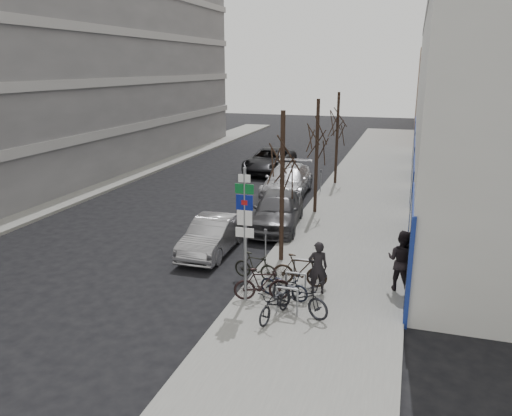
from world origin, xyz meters
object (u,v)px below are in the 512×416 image
Objects in this scene: meter_back at (321,178)px; parked_car_back at (287,181)px; parked_car_mid at (277,210)px; meter_front at (265,243)px; tree_near at (283,152)px; parked_car_front at (212,235)px; bike_rack at (296,282)px; pedestrian_near at (318,268)px; lane_car at (270,160)px; bike_near_left at (275,301)px; bike_mid_inner at (256,266)px; bike_far_curb at (300,293)px; meter_mid at (299,203)px; pedestrian_far at (402,260)px; bike_near_right at (262,284)px; bike_mid_curb at (284,283)px; tree_mid at (317,130)px; highway_sign_pole at (245,227)px; tree_far at (338,117)px; bike_far_inner at (300,270)px.

meter_back is 1.86m from parked_car_back.
meter_front is at bearing -86.50° from parked_car_mid.
parked_car_front is at bearing 173.84° from tree_near.
pedestrian_near is (0.56, 0.54, 0.33)m from bike_rack.
bike_near_left is at bearing -74.08° from lane_car.
pedestrian_near reaches higher than bike_mid_inner.
parked_car_front reaches higher than bike_rack.
bike_far_curb is 0.40× the size of parked_car_mid.
meter_mid is at bearing 112.64° from bike_near_left.
meter_back is 0.64× the size of pedestrian_far.
meter_front is at bearing -59.00° from pedestrian_near.
meter_front is (-0.45, -0.50, -3.19)m from tree_near.
pedestrian_far reaches higher than bike_mid_inner.
bike_mid_curb is (0.60, 0.33, -0.03)m from bike_near_right.
meter_back is 0.65× the size of bike_far_curb.
meter_front is at bearing 40.53° from bike_mid_curb.
bike_rack is at bearing -82.72° from tree_mid.
tree_near is 5.28m from bike_far_curb.
pedestrian_far is (3.33, 1.65, 0.50)m from bike_mid_curb.
bike_mid_curb is at bearing -73.86° from tree_near.
parked_car_front reaches higher than bike_near_right.
meter_front reaches higher than bike_mid_inner.
tree_near is at bearing 116.50° from bike_near_left.
highway_sign_pole reaches higher than bike_mid_curb.
bike_near_left is 4.41m from pedestrian_far.
meter_front is 3.84m from bike_far_curb.
parked_car_mid is at bearing 106.85° from tree_near.
parked_car_front is at bearing 141.32° from bike_rack.
bike_near_right is at bearing -75.18° from lane_car.
bike_rack is 0.54× the size of parked_car_front.
lane_car is (-4.37, 10.57, -0.12)m from meter_mid.
parked_car_front is 0.74× the size of parked_car_back.
tree_far is at bearing 76.40° from parked_car_mid.
meter_front is (-1.65, 2.40, 0.26)m from bike_rack.
tree_near is at bearing -2.14° from bike_mid_inner.
tree_near reaches higher than meter_mid.
pedestrian_far is at bearing -74.23° from bike_mid_inner.
parked_car_front is (-2.80, -6.20, -3.42)m from tree_mid.
bike_near_left is at bearing -69.86° from meter_front.
meter_front is 0.72× the size of bike_far_inner.
tree_far is at bearing 15.88° from bike_mid_curb.
meter_back is 0.76× the size of bike_near_left.
meter_front is 2.94m from bike_near_right.
tree_mid is 5.13m from meter_back.
tree_near is 3.28× the size of pedestrian_near.
meter_back is at bearing 77.42° from parked_car_mid.
tree_near reaches higher than bike_mid_curb.
pedestrian_far reaches higher than meter_back.
pedestrian_near reaches higher than meter_back.
tree_mid is at bearing 18.00° from bike_mid_curb.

